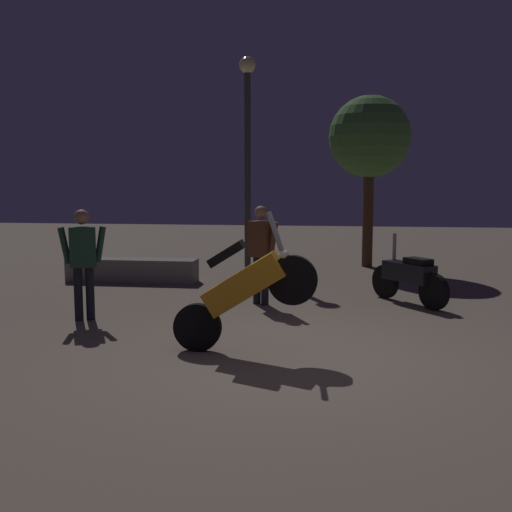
{
  "coord_description": "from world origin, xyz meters",
  "views": [
    {
      "loc": [
        0.45,
        -6.49,
        1.97
      ],
      "look_at": [
        -0.58,
        1.18,
        1.0
      ],
      "focal_mm": 42.39,
      "sensor_mm": 36.0,
      "label": 1
    }
  ],
  "objects": [
    {
      "name": "ground_plane",
      "position": [
        0.0,
        0.0,
        0.0
      ],
      "size": [
        40.0,
        40.0,
        0.0
      ],
      "primitive_type": "plane",
      "color": "#756656"
    },
    {
      "name": "motorcycle_orange_foreground",
      "position": [
        -0.59,
        0.18,
        0.74
      ],
      "size": [
        1.66,
        0.31,
        1.63
      ],
      "rotation": [
        0.0,
        0.0,
        -0.01
      ],
      "color": "black",
      "rests_on": "ground_plane"
    },
    {
      "name": "motorcycle_black_parked_left",
      "position": [
        1.6,
        3.3,
        0.44
      ],
      "size": [
        1.08,
        1.39,
        1.11
      ],
      "rotation": [
        0.0,
        0.0,
        2.22
      ],
      "color": "black",
      "rests_on": "ground_plane"
    },
    {
      "name": "person_rider_beside",
      "position": [
        -0.74,
        2.93,
        0.93
      ],
      "size": [
        0.61,
        0.41,
        1.58
      ],
      "rotation": [
        0.0,
        0.0,
        1.05
      ],
      "color": "black",
      "rests_on": "ground_plane"
    },
    {
      "name": "person_bystander_far",
      "position": [
        -3.08,
        1.51,
        0.93
      ],
      "size": [
        0.64,
        0.36,
        1.57
      ],
      "rotation": [
        0.0,
        0.0,
        1.98
      ],
      "color": "black",
      "rests_on": "ground_plane"
    },
    {
      "name": "streetlamp_near",
      "position": [
        -1.52,
        6.76,
        2.97
      ],
      "size": [
        0.36,
        0.36,
        4.62
      ],
      "color": "#38383D",
      "rests_on": "ground_plane"
    },
    {
      "name": "tree_left_bg",
      "position": [
        1.14,
        7.53,
        2.91
      ],
      "size": [
        1.84,
        1.84,
        3.87
      ],
      "color": "#4C331E",
      "rests_on": "ground_plane"
    },
    {
      "name": "planter_wall_low",
      "position": [
        -3.52,
        4.79,
        0.23
      ],
      "size": [
        2.57,
        0.5,
        0.45
      ],
      "color": "gray",
      "rests_on": "ground_plane"
    }
  ]
}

